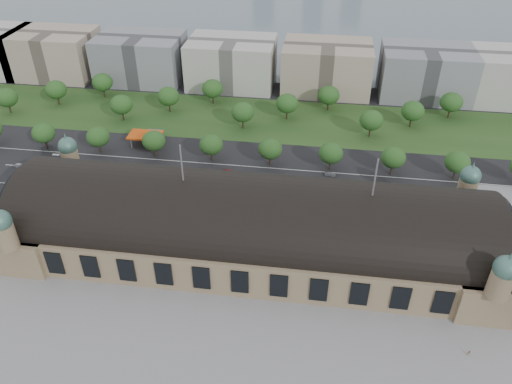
# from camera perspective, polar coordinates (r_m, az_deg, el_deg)

# --- Properties ---
(ground) EXTENTS (900.00, 900.00, 0.00)m
(ground) POSITION_cam_1_polar(r_m,az_deg,el_deg) (160.78, -0.61, -6.80)
(ground) COLOR black
(ground) RESTS_ON ground
(station) EXTENTS (150.00, 48.40, 44.30)m
(station) POSITION_cam_1_polar(r_m,az_deg,el_deg) (154.13, -0.64, -3.95)
(station) COLOR #8B7356
(station) RESTS_ON ground
(plaza_south) EXTENTS (190.00, 48.00, 0.12)m
(plaza_south) POSITION_cam_1_polar(r_m,az_deg,el_deg) (130.73, 0.96, -20.04)
(plaza_south) COLOR gray
(plaza_south) RESTS_ON ground
(road_slab) EXTENTS (260.00, 26.00, 0.10)m
(road_slab) POSITION_cam_1_polar(r_m,az_deg,el_deg) (193.49, -4.81, 1.22)
(road_slab) COLOR black
(road_slab) RESTS_ON ground
(grass_belt) EXTENTS (300.00, 45.00, 0.10)m
(grass_belt) POSITION_cam_1_polar(r_m,az_deg,el_deg) (239.41, -0.87, 8.39)
(grass_belt) COLOR #23451B
(grass_belt) RESTS_ON ground
(petrol_station) EXTENTS (14.00, 13.00, 5.05)m
(petrol_station) POSITION_cam_1_polar(r_m,az_deg,el_deg) (223.28, -11.96, 6.36)
(petrol_station) COLOR #D4490C
(petrol_station) RESTS_ON ground
(lake) EXTENTS (700.00, 320.00, 0.08)m
(lake) POSITION_cam_1_polar(r_m,az_deg,el_deg) (430.44, 5.66, 20.41)
(lake) COLOR slate
(lake) RESTS_ON ground
(office_1) EXTENTS (45.00, 32.00, 24.00)m
(office_1) POSITION_cam_1_polar(r_m,az_deg,el_deg) (307.11, -22.10, 14.46)
(office_1) COLOR tan
(office_1) RESTS_ON ground
(office_2) EXTENTS (45.00, 32.00, 24.00)m
(office_2) POSITION_cam_1_polar(r_m,az_deg,el_deg) (286.32, -13.02, 14.70)
(office_2) COLOR gray
(office_2) RESTS_ON ground
(office_3) EXTENTS (45.00, 32.00, 24.00)m
(office_3) POSITION_cam_1_polar(r_m,az_deg,el_deg) (273.20, -2.79, 14.56)
(office_3) COLOR #B7B5AD
(office_3) RESTS_ON ground
(office_4) EXTENTS (45.00, 32.00, 24.00)m
(office_4) POSITION_cam_1_polar(r_m,az_deg,el_deg) (268.88, 8.07, 13.92)
(office_4) COLOR tan
(office_4) RESTS_ON ground
(office_5) EXTENTS (45.00, 32.00, 24.00)m
(office_5) POSITION_cam_1_polar(r_m,az_deg,el_deg) (273.78, 18.82, 12.81)
(office_5) COLOR gray
(office_5) RESTS_ON ground
(tree_row_1) EXTENTS (9.60, 9.60, 11.52)m
(tree_row_1) POSITION_cam_1_polar(r_m,az_deg,el_deg) (228.99, -23.12, 6.22)
(tree_row_1) COLOR #2D2116
(tree_row_1) RESTS_ON ground
(tree_row_2) EXTENTS (9.60, 9.60, 11.52)m
(tree_row_2) POSITION_cam_1_polar(r_m,az_deg,el_deg) (217.99, -17.62, 6.03)
(tree_row_2) COLOR #2D2116
(tree_row_2) RESTS_ON ground
(tree_row_3) EXTENTS (9.60, 9.60, 11.52)m
(tree_row_3) POSITION_cam_1_polar(r_m,az_deg,el_deg) (209.18, -11.60, 5.75)
(tree_row_3) COLOR #2D2116
(tree_row_3) RESTS_ON ground
(tree_row_4) EXTENTS (9.60, 9.60, 11.52)m
(tree_row_4) POSITION_cam_1_polar(r_m,az_deg,el_deg) (202.84, -5.14, 5.39)
(tree_row_4) COLOR #2D2116
(tree_row_4) RESTS_ON ground
(tree_row_5) EXTENTS (9.60, 9.60, 11.52)m
(tree_row_5) POSITION_cam_1_polar(r_m,az_deg,el_deg) (199.21, 1.64, 4.93)
(tree_row_5) COLOR #2D2116
(tree_row_5) RESTS_ON ground
(tree_row_6) EXTENTS (9.60, 9.60, 11.52)m
(tree_row_6) POSITION_cam_1_polar(r_m,az_deg,el_deg) (198.44, 8.56, 4.40)
(tree_row_6) COLOR #2D2116
(tree_row_6) RESTS_ON ground
(tree_row_7) EXTENTS (9.60, 9.60, 11.52)m
(tree_row_7) POSITION_cam_1_polar(r_m,az_deg,el_deg) (200.55, 15.42, 3.80)
(tree_row_7) COLOR #2D2116
(tree_row_7) RESTS_ON ground
(tree_row_8) EXTENTS (9.60, 9.60, 11.52)m
(tree_row_8) POSITION_cam_1_polar(r_m,az_deg,el_deg) (205.47, 22.04, 3.17)
(tree_row_8) COLOR #2D2116
(tree_row_8) RESTS_ON ground
(tree_belt_0) EXTENTS (10.40, 10.40, 12.48)m
(tree_belt_0) POSITION_cam_1_polar(r_m,az_deg,el_deg) (269.14, -26.62, 9.64)
(tree_belt_0) COLOR #2D2116
(tree_belt_0) RESTS_ON ground
(tree_belt_1) EXTENTS (10.40, 10.40, 12.48)m
(tree_belt_1) POSITION_cam_1_polar(r_m,az_deg,el_deg) (268.59, -21.90, 10.80)
(tree_belt_1) COLOR #2D2116
(tree_belt_1) RESTS_ON ground
(tree_belt_2) EXTENTS (10.40, 10.40, 12.48)m
(tree_belt_2) POSITION_cam_1_polar(r_m,az_deg,el_deg) (269.91, -17.16, 11.90)
(tree_belt_2) COLOR #2D2116
(tree_belt_2) RESTS_ON ground
(tree_belt_3) EXTENTS (10.40, 10.40, 12.48)m
(tree_belt_3) POSITION_cam_1_polar(r_m,az_deg,el_deg) (242.42, -15.14, 9.62)
(tree_belt_3) COLOR #2D2116
(tree_belt_3) RESTS_ON ground
(tree_belt_4) EXTENTS (10.40, 10.40, 12.48)m
(tree_belt_4) POSITION_cam_1_polar(r_m,az_deg,el_deg) (246.24, -9.98, 10.72)
(tree_belt_4) COLOR #2D2116
(tree_belt_4) RESTS_ON ground
(tree_belt_5) EXTENTS (10.40, 10.40, 12.48)m
(tree_belt_5) POSITION_cam_1_polar(r_m,az_deg,el_deg) (252.02, -4.99, 11.70)
(tree_belt_5) COLOR #2D2116
(tree_belt_5) RESTS_ON ground
(tree_belt_6) EXTENTS (10.40, 10.40, 12.48)m
(tree_belt_6) POSITION_cam_1_polar(r_m,az_deg,el_deg) (227.15, -1.53, 9.11)
(tree_belt_6) COLOR #2D2116
(tree_belt_6) RESTS_ON ground
(tree_belt_7) EXTENTS (10.40, 10.40, 12.48)m
(tree_belt_7) POSITION_cam_1_polar(r_m,az_deg,el_deg) (235.86, 3.58, 10.07)
(tree_belt_7) COLOR #2D2116
(tree_belt_7) RESTS_ON ground
(tree_belt_8) EXTENTS (10.40, 10.40, 12.48)m
(tree_belt_8) POSITION_cam_1_polar(r_m,az_deg,el_deg) (246.32, 8.32, 10.89)
(tree_belt_8) COLOR #2D2116
(tree_belt_8) RESTS_ON ground
(tree_belt_9) EXTENTS (10.40, 10.40, 12.48)m
(tree_belt_9) POSITION_cam_1_polar(r_m,az_deg,el_deg) (225.66, 13.05, 8.00)
(tree_belt_9) COLOR #2D2116
(tree_belt_9) RESTS_ON ground
(tree_belt_10) EXTENTS (10.40, 10.40, 12.48)m
(tree_belt_10) POSITION_cam_1_polar(r_m,az_deg,el_deg) (239.00, 17.48, 8.83)
(tree_belt_10) COLOR #2D2116
(tree_belt_10) RESTS_ON ground
(tree_belt_11) EXTENTS (10.40, 10.40, 12.48)m
(tree_belt_11) POSITION_cam_1_polar(r_m,az_deg,el_deg) (253.64, 21.44, 9.53)
(tree_belt_11) COLOR #2D2116
(tree_belt_11) RESTS_ON ground
(traffic_car_1) EXTENTS (4.69, 2.05, 1.50)m
(traffic_car_1) POSITION_cam_1_polar(r_m,az_deg,el_deg) (222.37, -25.36, 2.73)
(traffic_car_1) COLOR gray
(traffic_car_1) RESTS_ON ground
(traffic_car_3) EXTENTS (5.88, 3.01, 1.63)m
(traffic_car_3) POSITION_cam_1_polar(r_m,az_deg,el_deg) (197.05, -2.98, 2.28)
(traffic_car_3) COLOR maroon
(traffic_car_3) RESTS_ON ground
(traffic_car_4) EXTENTS (4.17, 1.80, 1.40)m
(traffic_car_4) POSITION_cam_1_polar(r_m,az_deg,el_deg) (191.05, -2.06, 1.10)
(traffic_car_4) COLOR #16213F
(traffic_car_4) RESTS_ON ground
(traffic_car_5) EXTENTS (4.26, 1.79, 1.37)m
(traffic_car_5) POSITION_cam_1_polar(r_m,az_deg,el_deg) (197.88, 8.47, 2.01)
(traffic_car_5) COLOR #55565C
(traffic_car_5) RESTS_ON ground
(parked_car_0) EXTENTS (4.09, 3.03, 1.29)m
(parked_car_0) POSITION_cam_1_polar(r_m,az_deg,el_deg) (203.77, -22.35, 0.54)
(parked_car_0) COLOR black
(parked_car_0) RESTS_ON ground
(parked_car_1) EXTENTS (5.01, 4.17, 1.27)m
(parked_car_1) POSITION_cam_1_polar(r_m,az_deg,el_deg) (198.15, -19.09, 0.30)
(parked_car_1) COLOR maroon
(parked_car_1) RESTS_ON ground
(parked_car_2) EXTENTS (5.94, 4.24, 1.60)m
(parked_car_2) POSITION_cam_1_polar(r_m,az_deg,el_deg) (190.52, -13.89, -0.11)
(parked_car_2) COLOR #1B234E
(parked_car_2) RESTS_ON ground
(parked_car_3) EXTENTS (3.95, 3.61, 1.31)m
(parked_car_3) POSITION_cam_1_polar(r_m,az_deg,el_deg) (193.53, -16.09, 0.05)
(parked_car_3) COLOR #57585E
(parked_car_3) RESTS_ON ground
(parked_car_4) EXTENTS (4.36, 3.41, 1.38)m
(parked_car_4) POSITION_cam_1_polar(r_m,az_deg,el_deg) (186.12, -13.06, -0.94)
(parked_car_4) COLOR white
(parked_car_4) RESTS_ON ground
(parked_car_5) EXTENTS (6.31, 5.40, 1.61)m
(parked_car_5) POSITION_cam_1_polar(r_m,az_deg,el_deg) (183.25, -7.11, -0.79)
(parked_car_5) COLOR #9C9FA5
(parked_car_5) RESTS_ON ground
(parked_car_6) EXTENTS (4.68, 4.24, 1.31)m
(parked_car_6) POSITION_cam_1_polar(r_m,az_deg,el_deg) (181.84, -5.09, -1.02)
(parked_car_6) COLOR black
(parked_car_6) RESTS_ON ground
(bus_west) EXTENTS (11.11, 3.46, 3.05)m
(bus_west) POSITION_cam_1_polar(r_m,az_deg,el_deg) (183.78, -5.21, -0.26)
(bus_west) COLOR red
(bus_west) RESTS_ON ground
(bus_mid) EXTENTS (12.23, 3.85, 3.35)m
(bus_mid) POSITION_cam_1_polar(r_m,az_deg,el_deg) (181.70, 6.01, -0.71)
(bus_mid) COLOR silver
(bus_mid) RESTS_ON ground
(bus_east) EXTENTS (12.48, 3.31, 3.45)m
(bus_east) POSITION_cam_1_polar(r_m,az_deg,el_deg) (181.80, 8.89, -0.94)
(bus_east) COLOR silver
(bus_east) RESTS_ON ground
(pedestrian_0) EXTENTS (0.80, 0.49, 1.57)m
(pedestrian_0) POSITION_cam_1_polar(r_m,az_deg,el_deg) (143.84, 23.15, -16.60)
(pedestrian_0) COLOR gray
(pedestrian_0) RESTS_ON ground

